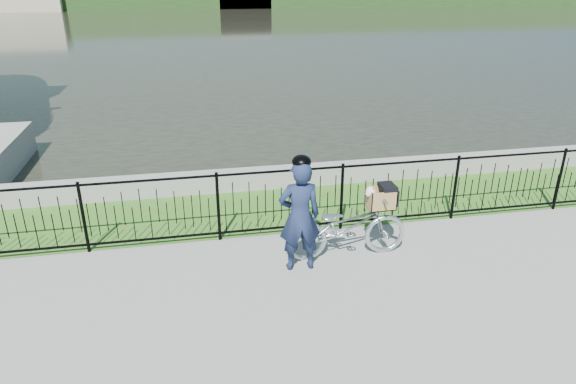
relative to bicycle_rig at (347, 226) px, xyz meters
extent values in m
plane|color=gray|center=(-0.83, -0.74, -0.50)|extent=(120.00, 120.00, 0.00)
cube|color=#36661F|center=(-0.83, 1.86, -0.49)|extent=(60.00, 2.00, 0.01)
plane|color=#27281E|center=(-0.83, 32.26, -0.50)|extent=(120.00, 120.00, 0.00)
cube|color=gray|center=(-0.83, 2.86, -0.30)|extent=(60.00, 0.30, 0.40)
imported|color=silver|center=(-0.01, 0.00, -0.01)|extent=(1.85, 0.64, 0.97)
cube|color=black|center=(0.50, 0.00, 0.25)|extent=(0.38, 0.18, 0.02)
cube|color=olive|center=(0.50, 0.00, 0.26)|extent=(0.39, 0.28, 0.01)
cube|color=olive|center=(0.50, 0.13, 0.40)|extent=(0.39, 0.01, 0.30)
cube|color=olive|center=(0.50, -0.13, 0.40)|extent=(0.39, 0.01, 0.30)
cube|color=olive|center=(0.69, 0.00, 0.40)|extent=(0.02, 0.28, 0.30)
cube|color=olive|center=(0.31, 0.00, 0.40)|extent=(0.02, 0.28, 0.30)
cube|color=black|center=(0.59, 0.00, 0.58)|extent=(0.21, 0.30, 0.06)
cube|color=black|center=(0.71, 0.00, 0.43)|extent=(0.02, 0.30, 0.24)
ellipsoid|color=silver|center=(0.48, 0.00, 0.38)|extent=(0.31, 0.22, 0.20)
sphere|color=silver|center=(0.33, -0.02, 0.53)|extent=(0.15, 0.15, 0.15)
sphere|color=silver|center=(0.28, -0.04, 0.50)|extent=(0.07, 0.07, 0.07)
sphere|color=black|center=(0.25, -0.05, 0.50)|extent=(0.02, 0.02, 0.02)
cone|color=#92583D|center=(0.33, 0.04, 0.59)|extent=(0.06, 0.08, 0.08)
cone|color=#92583D|center=(0.35, -0.06, 0.59)|extent=(0.06, 0.08, 0.08)
imported|color=#16203E|center=(-0.76, -0.20, 0.32)|extent=(0.60, 0.40, 1.63)
ellipsoid|color=black|center=(-0.76, -0.20, 1.12)|extent=(0.26, 0.29, 0.18)
camera|label=1|loc=(-2.15, -6.46, 3.45)|focal=32.00mm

